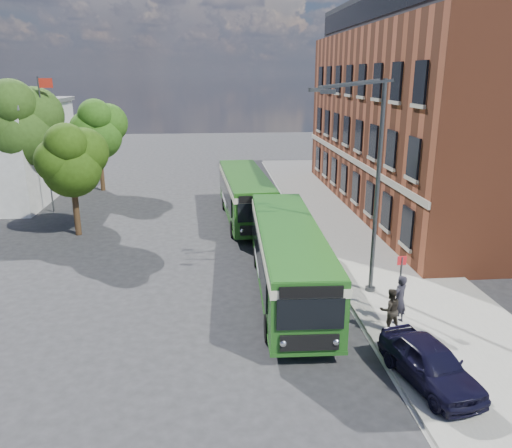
{
  "coord_description": "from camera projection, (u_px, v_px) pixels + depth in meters",
  "views": [
    {
      "loc": [
        -1.53,
        -21.38,
        9.16
      ],
      "look_at": [
        0.54,
        1.61,
        2.2
      ],
      "focal_mm": 35.0,
      "sensor_mm": 36.0,
      "label": 1
    }
  ],
  "objects": [
    {
      "name": "brick_office",
      "position": [
        440.0,
        108.0,
        33.8
      ],
      "size": [
        12.1,
        26.0,
        14.2
      ],
      "color": "brown",
      "rests_on": "ground"
    },
    {
      "name": "pavement",
      "position": [
        349.0,
        224.0,
        31.38
      ],
      "size": [
        6.0,
        48.0,
        0.15
      ],
      "primitive_type": "cube",
      "color": "gray",
      "rests_on": "ground"
    },
    {
      "name": "tree_right",
      "position": [
        98.0,
        129.0,
        39.45
      ],
      "size": [
        4.36,
        4.14,
        7.36
      ],
      "color": "#332012",
      "rests_on": "ground"
    },
    {
      "name": "kerb_line",
      "position": [
        301.0,
        227.0,
        31.13
      ],
      "size": [
        0.12,
        48.0,
        0.01
      ],
      "primitive_type": "cube",
      "color": "beige",
      "rests_on": "ground"
    },
    {
      "name": "parked_car",
      "position": [
        430.0,
        363.0,
        15.01
      ],
      "size": [
        2.37,
        4.15,
        1.33
      ],
      "primitive_type": "imported",
      "rotation": [
        0.0,
        0.0,
        0.21
      ],
      "color": "black",
      "rests_on": "pavement"
    },
    {
      "name": "street_lamp",
      "position": [
        369.0,
        186.0,
        20.29
      ],
      "size": [
        2.96,
        2.38,
        9.0
      ],
      "color": "#383B3D",
      "rests_on": "ground"
    },
    {
      "name": "bus_rear",
      "position": [
        245.0,
        192.0,
        32.28
      ],
      "size": [
        3.12,
        11.22,
        3.02
      ],
      "color": "#235B19",
      "rests_on": "ground"
    },
    {
      "name": "bus_front",
      "position": [
        288.0,
        253.0,
        21.31
      ],
      "size": [
        2.99,
        12.09,
        3.02
      ],
      "color": "#215B1A",
      "rests_on": "ground"
    },
    {
      "name": "pedestrian_b",
      "position": [
        390.0,
        310.0,
        18.08
      ],
      "size": [
        0.83,
        0.67,
        1.63
      ],
      "primitive_type": "imported",
      "rotation": [
        0.0,
        0.0,
        3.21
      ],
      "color": "black",
      "rests_on": "pavement"
    },
    {
      "name": "bus_stop_sign",
      "position": [
        400.0,
        281.0,
        19.21
      ],
      "size": [
        0.35,
        0.08,
        2.52
      ],
      "color": "#383B3D",
      "rests_on": "ground"
    },
    {
      "name": "ground",
      "position": [
        248.0,
        279.0,
        23.17
      ],
      "size": [
        120.0,
        120.0,
        0.0
      ],
      "primitive_type": "plane",
      "color": "#262628",
      "rests_on": "ground"
    },
    {
      "name": "tree_mid",
      "position": [
        19.0,
        123.0,
        32.98
      ],
      "size": [
        5.27,
        5.02,
        8.91
      ],
      "color": "#332012",
      "rests_on": "ground"
    },
    {
      "name": "flagpole",
      "position": [
        46.0,
        140.0,
        33.07
      ],
      "size": [
        0.95,
        0.1,
        9.0
      ],
      "color": "#383B3D",
      "rests_on": "ground"
    },
    {
      "name": "pedestrian_a",
      "position": [
        399.0,
        299.0,
        18.6
      ],
      "size": [
        0.83,
        0.76,
        1.89
      ],
      "primitive_type": "imported",
      "rotation": [
        0.0,
        0.0,
        3.72
      ],
      "color": "black",
      "rests_on": "pavement"
    },
    {
      "name": "tree_left",
      "position": [
        72.0,
        160.0,
        28.32
      ],
      "size": [
        3.92,
        3.73,
        6.62
      ],
      "color": "#332012",
      "rests_on": "ground"
    }
  ]
}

